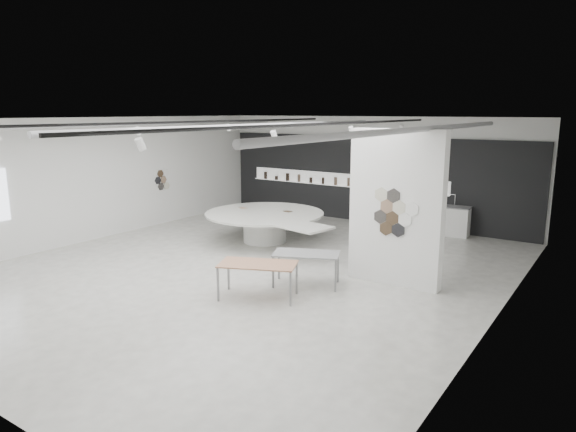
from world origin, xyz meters
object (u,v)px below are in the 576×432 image
Objects in this scene: sample_table_wood at (258,266)px; kitchen_counter at (443,220)px; display_island at (266,223)px; partition_column at (396,208)px; sample_table_stone at (306,256)px.

kitchen_counter is (1.48, 8.07, -0.24)m from sample_table_wood.
display_island is 2.67× the size of sample_table_wood.
display_island is at bearing 163.27° from partition_column.
sample_table_stone reaches higher than sample_table_wood.
partition_column is 5.14m from display_island.
sample_table_wood is 1.06× the size of kitchen_counter.
sample_table_wood is at bearing -44.73° from display_island.
sample_table_stone is at bearing -103.48° from kitchen_counter.
sample_table_wood is 8.20m from kitchen_counter.
display_island is (-4.79, 1.44, -1.19)m from partition_column.
sample_table_stone is at bearing 71.13° from sample_table_wood.
sample_table_wood is at bearing -108.87° from sample_table_stone.
partition_column is 5.71m from kitchen_counter.
sample_table_wood is at bearing -129.01° from partition_column.
partition_column is at bearing 38.02° from sample_table_stone.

